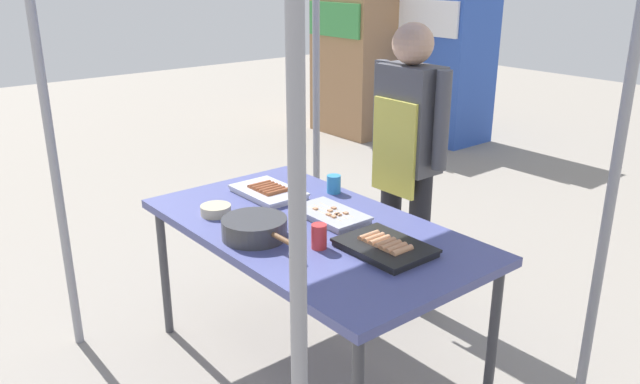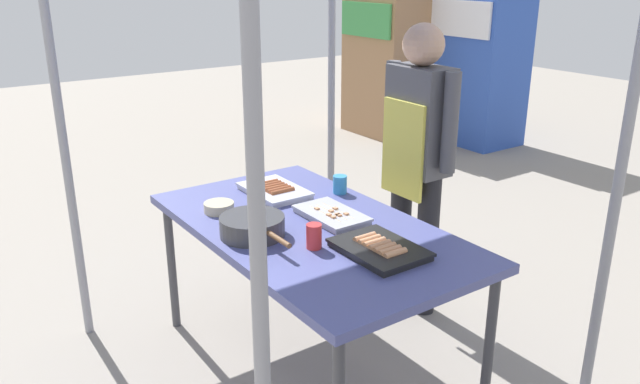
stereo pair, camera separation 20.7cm
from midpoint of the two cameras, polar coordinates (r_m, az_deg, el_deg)
name	(u,v)px [view 2 (the right image)]	position (r m, az deg, el deg)	size (l,w,h in m)	color
ground_plane	(312,366)	(3.24, 1.15, -15.35)	(18.00, 18.00, 0.00)	gray
stall_table	(311,236)	(2.90, 1.24, -3.99)	(1.60, 0.90, 0.75)	#4C518C
tray_grilled_sausages	(379,249)	(2.63, 7.60, -5.09)	(0.38, 0.28, 0.05)	black
tray_meat_skewers	(331,215)	(2.96, 3.04, -2.09)	(0.36, 0.21, 0.04)	#ADADB2
tray_pork_links	(274,190)	(3.27, -2.30, 0.14)	(0.38, 0.25, 0.05)	silver
cooking_wok	(252,225)	(2.76, -3.92, -3.03)	(0.44, 0.28, 0.09)	#38383A
condiment_bowl	(219,207)	(3.05, -7.10, -1.38)	(0.14, 0.14, 0.05)	#BFB28C
drink_cup_near_edge	(340,184)	(3.27, 3.60, 0.65)	(0.07, 0.07, 0.09)	#338CBF
drink_cup_by_wok	(314,236)	(2.64, 1.71, -4.01)	(0.06, 0.06, 0.11)	red
vendor_woman	(417,147)	(3.47, 10.41, 3.92)	(0.52, 0.23, 1.59)	black
neighbor_stall_left	(479,65)	(7.21, 14.82, 10.90)	(0.88, 0.68, 1.67)	#2D51B2
neighbor_stall_right	(392,62)	(7.44, 7.23, 11.44)	(0.90, 0.79, 1.62)	#9E724C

